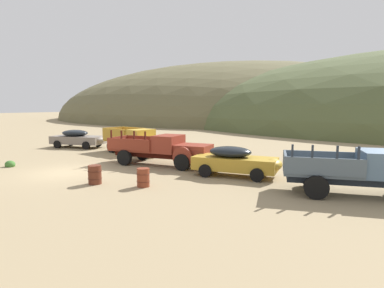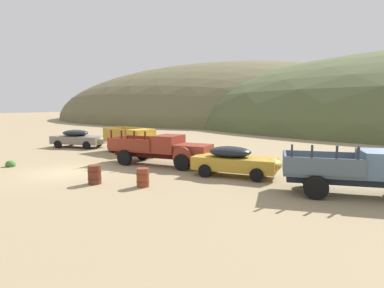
# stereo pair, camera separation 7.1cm
# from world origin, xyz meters

# --- Properties ---
(ground_plane) EXTENTS (300.00, 300.00, 0.00)m
(ground_plane) POSITION_xyz_m (0.00, 0.00, 0.00)
(ground_plane) COLOR #998460
(hill_distant) EXTENTS (103.42, 76.02, 29.10)m
(hill_distant) POSITION_xyz_m (-22.97, 67.53, 0.00)
(hill_distant) COLOR brown
(hill_distant) RESTS_ON ground
(car_primer_gray) EXTENTS (5.15, 3.13, 1.57)m
(car_primer_gray) POSITION_xyz_m (-8.15, 7.29, 0.82)
(car_primer_gray) COLOR slate
(car_primer_gray) RESTS_ON ground
(truck_faded_yellow) EXTENTS (6.15, 2.98, 1.91)m
(truck_faded_yellow) POSITION_xyz_m (-1.19, 7.44, 1.01)
(truck_faded_yellow) COLOR brown
(truck_faded_yellow) RESTS_ON ground
(truck_rust_red) EXTENTS (6.74, 3.06, 2.16)m
(truck_rust_red) POSITION_xyz_m (3.50, 4.68, 1.00)
(truck_rust_red) COLOR #42140D
(truck_rust_red) RESTS_ON ground
(car_mustard) EXTENTS (4.77, 2.46, 1.57)m
(car_mustard) POSITION_xyz_m (8.46, 4.22, 0.81)
(car_mustard) COLOR #B28928
(car_mustard) RESTS_ON ground
(truck_chalk_blue) EXTENTS (6.55, 3.81, 2.16)m
(truck_chalk_blue) POSITION_xyz_m (14.68, 3.84, 1.02)
(truck_chalk_blue) COLOR #262D39
(truck_chalk_blue) RESTS_ON ground
(oil_drum_by_truck) EXTENTS (0.66, 0.66, 0.89)m
(oil_drum_by_truck) POSITION_xyz_m (3.46, -0.91, 0.45)
(oil_drum_by_truck) COLOR #5B2819
(oil_drum_by_truck) RESTS_ON ground
(oil_drum_spare) EXTENTS (0.61, 0.61, 0.86)m
(oil_drum_spare) POSITION_xyz_m (5.74, -0.07, 0.43)
(oil_drum_spare) COLOR brown
(oil_drum_spare) RESTS_ON ground
(bush_near_barrel) EXTENTS (0.63, 0.56, 0.48)m
(bush_near_barrel) POSITION_xyz_m (-4.28, -0.81, 0.12)
(bush_near_barrel) COLOR #3D702D
(bush_near_barrel) RESTS_ON ground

